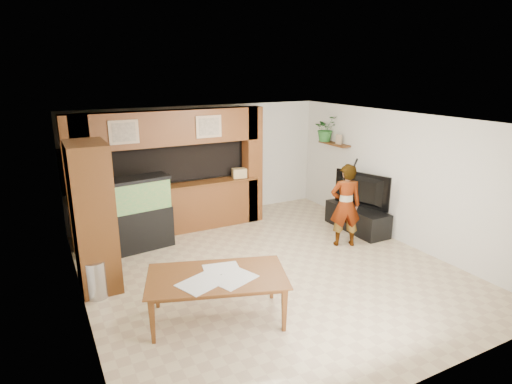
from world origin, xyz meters
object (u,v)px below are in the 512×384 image
television (359,191)px  person (345,205)px  dining_table (218,299)px  aquarium (137,215)px  pantry_cabinet (93,217)px

television → person: person is taller
television → person: 0.95m
television → dining_table: television is taller
person → dining_table: person is taller
aquarium → television: 4.60m
pantry_cabinet → aquarium: (0.91, 1.16, -0.47)m
television → dining_table: size_ratio=0.68×
person → dining_table: 3.55m
television → person: (-0.79, -0.53, -0.06)m
aquarium → dining_table: bearing=-89.7°
aquarium → pantry_cabinet: bearing=-135.2°
pantry_cabinet → dining_table: size_ratio=1.23×
dining_table → pantry_cabinet: bearing=144.0°
pantry_cabinet → dining_table: 2.41m
aquarium → person: size_ratio=0.86×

